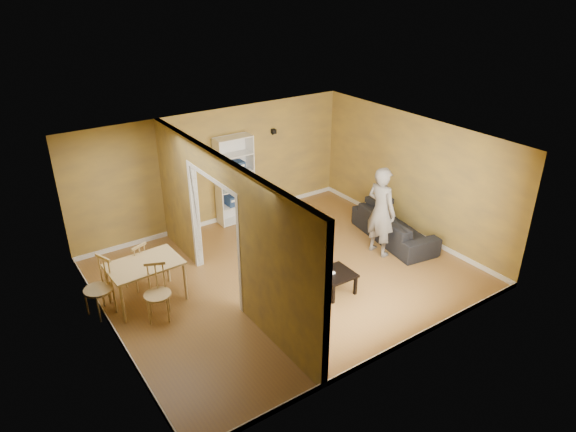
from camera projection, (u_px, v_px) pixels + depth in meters
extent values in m
plane|color=olive|center=(285.00, 274.00, 9.80)|extent=(6.50, 6.50, 0.00)
plane|color=white|center=(285.00, 143.00, 8.66)|extent=(6.50, 6.50, 0.00)
plane|color=#B59437|center=(215.00, 168.00, 11.27)|extent=(6.50, 0.00, 6.50)
plane|color=#B59437|center=(395.00, 283.00, 7.18)|extent=(6.50, 0.00, 6.50)
plane|color=#B59437|center=(103.00, 266.00, 7.58)|extent=(0.00, 5.50, 5.50)
plane|color=#B59437|center=(412.00, 176.00, 10.88)|extent=(0.00, 5.50, 5.50)
cube|color=black|center=(274.00, 131.00, 11.73)|extent=(0.10, 0.10, 0.10)
imported|color=black|center=(395.00, 223.00, 10.88)|extent=(2.23, 1.23, 0.81)
imported|color=slate|center=(382.00, 204.00, 10.07)|extent=(0.84, 0.68, 2.18)
cube|color=white|center=(218.00, 184.00, 11.23)|extent=(0.02, 0.37, 2.01)
cube|color=white|center=(251.00, 176.00, 11.65)|extent=(0.02, 0.37, 2.01)
cube|color=white|center=(231.00, 178.00, 11.57)|extent=(0.85, 0.02, 2.01)
cube|color=white|center=(237.00, 220.00, 11.87)|extent=(0.81, 0.37, 0.02)
cube|color=white|center=(236.00, 204.00, 11.70)|extent=(0.81, 0.37, 0.02)
cube|color=white|center=(235.00, 188.00, 11.53)|extent=(0.81, 0.37, 0.02)
cube|color=white|center=(234.00, 172.00, 11.35)|extent=(0.81, 0.37, 0.02)
cube|color=white|center=(233.00, 155.00, 11.18)|extent=(0.81, 0.37, 0.02)
cube|color=white|center=(233.00, 138.00, 11.01)|extent=(0.81, 0.37, 0.02)
cube|color=navy|center=(236.00, 199.00, 11.64)|extent=(0.44, 0.29, 0.23)
cube|color=teal|center=(233.00, 184.00, 11.46)|extent=(0.40, 0.26, 0.21)
cube|color=navy|center=(234.00, 167.00, 11.31)|extent=(0.43, 0.28, 0.22)
cube|color=black|center=(336.00, 274.00, 9.10)|extent=(0.60, 0.60, 0.04)
cube|color=black|center=(333.00, 294.00, 8.87)|extent=(0.05, 0.05, 0.36)
cube|color=black|center=(355.00, 285.00, 9.13)|extent=(0.05, 0.05, 0.36)
cube|color=black|center=(316.00, 281.00, 9.25)|extent=(0.05, 0.05, 0.36)
cube|color=black|center=(338.00, 273.00, 9.50)|extent=(0.05, 0.05, 0.36)
cube|color=white|center=(331.00, 274.00, 9.03)|extent=(0.16, 0.04, 0.03)
cube|color=#D7BA70|center=(144.00, 264.00, 8.70)|extent=(1.21, 0.81, 0.04)
cylinder|color=#D7BA70|center=(121.00, 304.00, 8.32)|extent=(0.05, 0.05, 0.72)
cylinder|color=#D7BA70|center=(185.00, 282.00, 8.89)|extent=(0.05, 0.05, 0.72)
cylinder|color=#D7BA70|center=(108.00, 284.00, 8.85)|extent=(0.05, 0.05, 0.72)
cylinder|color=#D7BA70|center=(169.00, 265.00, 9.41)|extent=(0.05, 0.05, 0.72)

